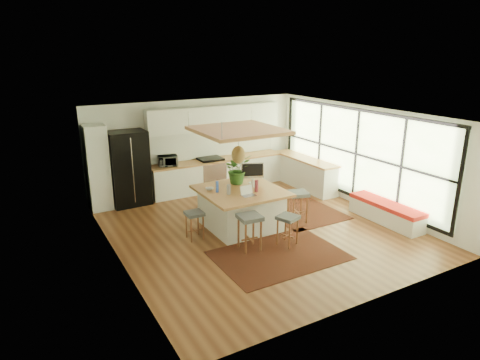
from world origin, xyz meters
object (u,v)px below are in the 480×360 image
stool_near_right (287,230)px  stool_left_side (195,224)px  fridge (129,171)px  stool_near_left (250,234)px  island (241,208)px  laptop (249,191)px  stool_right_front (297,208)px  island_plant (237,172)px  stool_right_back (276,199)px  monitor (253,173)px  microwave (168,160)px

stool_near_right → stool_left_side: bearing=141.6°
fridge → stool_near_left: (1.43, -4.02, -0.57)m
island → laptop: size_ratio=5.68×
island → stool_near_left: island is taller
fridge → stool_right_front: bearing=-47.1°
laptop → stool_right_front: bearing=1.7°
island_plant → laptop: bearing=-103.8°
fridge → island_plant: (2.04, -2.38, 0.28)m
fridge → stool_right_back: (3.11, -2.50, -0.57)m
stool_left_side → monitor: size_ratio=1.13×
stool_right_front → monitor: bearing=141.0°
laptop → monitor: size_ratio=0.58×
stool_left_side → stool_near_left: bearing=-53.4°
stool_near_left → stool_near_right: size_ratio=1.15×
monitor → microwave: (-1.23, 2.59, -0.09)m
microwave → island_plant: bearing=-57.1°
fridge → island_plant: 3.15m
stool_near_right → stool_right_back: bearing=63.6°
stool_right_front → island: bearing=163.4°
island → stool_near_right: island is taller
island → island_plant: (0.17, 0.48, 0.74)m
fridge → stool_near_left: fridge is taller
island → stool_near_right: size_ratio=2.73×
stool_near_right → fridge: bearing=118.0°
fridge → stool_right_back: size_ratio=3.21×
stool_near_left → laptop: 1.05m
microwave → island_plant: 2.57m
island → stool_near_left: size_ratio=2.38×
fridge → monitor: (2.36, -2.57, 0.26)m
fridge → stool_right_back: fridge is taller
stool_near_left → island_plant: bearing=69.5°
island_plant → stool_right_front: bearing=-36.6°
island → stool_right_front: (1.36, -0.41, -0.11)m
monitor → island: bearing=-127.1°
stool_right_front → stool_left_side: (-2.60, 0.32, 0.00)m
laptop → microwave: (-0.67, 3.35, 0.05)m
island → stool_right_front: island is taller
fridge → microwave: 1.15m
microwave → island_plant: size_ratio=0.74×
stool_right_back → laptop: 1.69m
stool_right_back → stool_left_side: (-2.47, -0.45, 0.00)m
monitor → island_plant: island_plant is taller
fridge → microwave: fridge is taller
stool_near_left → stool_left_side: bearing=126.6°
stool_near_right → monitor: 1.86m
fridge → stool_right_front: 4.63m
laptop → stool_near_left: bearing=-119.5°
stool_left_side → laptop: size_ratio=1.96×
stool_right_front → stool_right_back: 0.78m
stool_right_back → laptop: bearing=-147.6°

